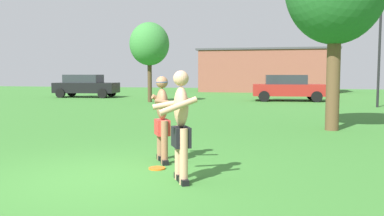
{
  "coord_description": "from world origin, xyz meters",
  "views": [
    {
      "loc": [
        2.91,
        -5.98,
        1.69
      ],
      "look_at": [
        0.95,
        2.34,
        0.96
      ],
      "focal_mm": 38.46,
      "sensor_mm": 36.0,
      "label": 1
    }
  ],
  "objects_px": {
    "car_black_far_end": "(86,85)",
    "tree_behind_players": "(149,44)",
    "lamp_post": "(380,31)",
    "player_near": "(181,124)",
    "player_in_red": "(162,115)",
    "car_red_mid_lot": "(288,87)",
    "frisbee": "(157,168)"
  },
  "relations": [
    {
      "from": "player_near",
      "to": "frisbee",
      "type": "relative_size",
      "value": 5.84
    },
    {
      "from": "frisbee",
      "to": "tree_behind_players",
      "type": "height_order",
      "value": "tree_behind_players"
    },
    {
      "from": "frisbee",
      "to": "lamp_post",
      "type": "height_order",
      "value": "lamp_post"
    },
    {
      "from": "player_near",
      "to": "car_red_mid_lot",
      "type": "height_order",
      "value": "player_near"
    },
    {
      "from": "lamp_post",
      "to": "player_near",
      "type": "bearing_deg",
      "value": -110.51
    },
    {
      "from": "car_black_far_end",
      "to": "lamp_post",
      "type": "xyz_separation_m",
      "value": [
        18.12,
        -4.43,
        2.92
      ]
    },
    {
      "from": "car_black_far_end",
      "to": "tree_behind_players",
      "type": "xyz_separation_m",
      "value": [
        5.94,
        -3.52,
        2.52
      ]
    },
    {
      "from": "lamp_post",
      "to": "tree_behind_players",
      "type": "distance_m",
      "value": 12.22
    },
    {
      "from": "frisbee",
      "to": "lamp_post",
      "type": "bearing_deg",
      "value": 66.54
    },
    {
      "from": "player_near",
      "to": "car_black_far_end",
      "type": "xyz_separation_m",
      "value": [
        -12.22,
        20.2,
        -0.09
      ]
    },
    {
      "from": "player_in_red",
      "to": "tree_behind_players",
      "type": "distance_m",
      "value": 16.54
    },
    {
      "from": "car_black_far_end",
      "to": "lamp_post",
      "type": "bearing_deg",
      "value": -13.73
    },
    {
      "from": "player_near",
      "to": "tree_behind_players",
      "type": "distance_m",
      "value": 17.99
    },
    {
      "from": "lamp_post",
      "to": "tree_behind_players",
      "type": "bearing_deg",
      "value": 175.74
    },
    {
      "from": "tree_behind_players",
      "to": "frisbee",
      "type": "bearing_deg",
      "value": -70.48
    },
    {
      "from": "car_red_mid_lot",
      "to": "car_black_far_end",
      "type": "bearing_deg",
      "value": 177.07
    },
    {
      "from": "frisbee",
      "to": "tree_behind_players",
      "type": "relative_size",
      "value": 0.06
    },
    {
      "from": "car_red_mid_lot",
      "to": "lamp_post",
      "type": "xyz_separation_m",
      "value": [
        4.34,
        -3.73,
        2.92
      ]
    },
    {
      "from": "player_in_red",
      "to": "lamp_post",
      "type": "relative_size",
      "value": 0.27
    },
    {
      "from": "frisbee",
      "to": "car_black_far_end",
      "type": "xyz_separation_m",
      "value": [
        -11.6,
        19.47,
        0.81
      ]
    },
    {
      "from": "player_near",
      "to": "frisbee",
      "type": "bearing_deg",
      "value": 130.62
    },
    {
      "from": "player_in_red",
      "to": "car_red_mid_lot",
      "type": "distance_m",
      "value": 18.33
    },
    {
      "from": "frisbee",
      "to": "player_near",
      "type": "bearing_deg",
      "value": -49.38
    },
    {
      "from": "car_black_far_end",
      "to": "lamp_post",
      "type": "relative_size",
      "value": 0.72
    },
    {
      "from": "player_in_red",
      "to": "lamp_post",
      "type": "height_order",
      "value": "lamp_post"
    },
    {
      "from": "car_black_far_end",
      "to": "tree_behind_players",
      "type": "height_order",
      "value": "tree_behind_players"
    },
    {
      "from": "player_in_red",
      "to": "car_black_far_end",
      "type": "height_order",
      "value": "player_in_red"
    },
    {
      "from": "car_red_mid_lot",
      "to": "lamp_post",
      "type": "height_order",
      "value": "lamp_post"
    },
    {
      "from": "player_near",
      "to": "player_in_red",
      "type": "distance_m",
      "value": 1.48
    },
    {
      "from": "player_in_red",
      "to": "car_red_mid_lot",
      "type": "height_order",
      "value": "player_in_red"
    },
    {
      "from": "lamp_post",
      "to": "tree_behind_players",
      "type": "height_order",
      "value": "lamp_post"
    },
    {
      "from": "car_black_far_end",
      "to": "lamp_post",
      "type": "height_order",
      "value": "lamp_post"
    }
  ]
}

